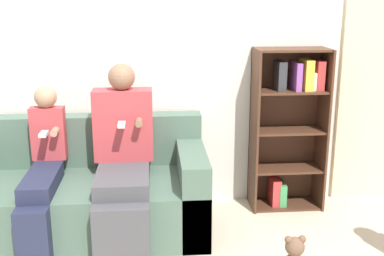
% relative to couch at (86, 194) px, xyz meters
% --- Properties ---
extents(back_wall, '(10.00, 0.06, 2.55)m').
position_rel_couch_xyz_m(back_wall, '(0.31, 0.47, 1.00)').
color(back_wall, silver).
rests_on(back_wall, ground_plane).
extents(curtain_panel, '(0.72, 0.04, 2.10)m').
position_rel_couch_xyz_m(curtain_panel, '(2.40, 0.42, 0.77)').
color(curtain_panel, beige).
rests_on(curtain_panel, ground_plane).
extents(couch, '(1.77, 0.87, 0.80)m').
position_rel_couch_xyz_m(couch, '(0.00, 0.00, 0.00)').
color(couch, '#4C6656').
rests_on(couch, ground_plane).
extents(adult_seated, '(0.43, 0.79, 1.23)m').
position_rel_couch_xyz_m(adult_seated, '(0.29, -0.09, 0.35)').
color(adult_seated, '#47474C').
rests_on(adult_seated, ground_plane).
extents(child_seated, '(0.25, 0.82, 1.06)m').
position_rel_couch_xyz_m(child_seated, '(-0.27, -0.14, 0.25)').
color(child_seated, '#232842').
rests_on(child_seated, ground_plane).
extents(bookshelf, '(0.58, 0.30, 1.31)m').
position_rel_couch_xyz_m(bookshelf, '(1.60, 0.31, 0.42)').
color(bookshelf, '#4C2D1E').
rests_on(bookshelf, ground_plane).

